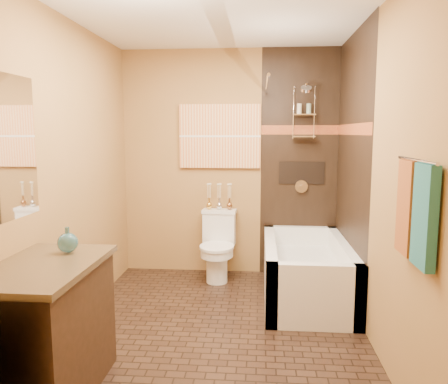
# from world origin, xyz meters

# --- Properties ---
(floor) EXTENTS (3.00, 3.00, 0.00)m
(floor) POSITION_xyz_m (0.00, 0.00, 0.00)
(floor) COLOR black
(floor) RESTS_ON ground
(wall_left) EXTENTS (0.02, 3.00, 2.50)m
(wall_left) POSITION_xyz_m (-1.20, 0.00, 1.25)
(wall_left) COLOR #A2713F
(wall_left) RESTS_ON floor
(wall_right) EXTENTS (0.02, 3.00, 2.50)m
(wall_right) POSITION_xyz_m (1.20, 0.00, 1.25)
(wall_right) COLOR #A2713F
(wall_right) RESTS_ON floor
(wall_back) EXTENTS (2.40, 0.02, 2.50)m
(wall_back) POSITION_xyz_m (0.00, 1.50, 1.25)
(wall_back) COLOR #A2713F
(wall_back) RESTS_ON floor
(wall_front) EXTENTS (2.40, 0.02, 2.50)m
(wall_front) POSITION_xyz_m (0.00, -1.50, 1.25)
(wall_front) COLOR #A2713F
(wall_front) RESTS_ON floor
(ceiling) EXTENTS (3.00, 3.00, 0.00)m
(ceiling) POSITION_xyz_m (0.00, 0.00, 2.50)
(ceiling) COLOR silver
(ceiling) RESTS_ON wall_back
(alcove_tile_back) EXTENTS (0.85, 0.01, 2.50)m
(alcove_tile_back) POSITION_xyz_m (0.78, 1.49, 1.25)
(alcove_tile_back) COLOR black
(alcove_tile_back) RESTS_ON wall_back
(alcove_tile_right) EXTENTS (0.01, 1.50, 2.50)m
(alcove_tile_right) POSITION_xyz_m (1.19, 0.75, 1.25)
(alcove_tile_right) COLOR black
(alcove_tile_right) RESTS_ON wall_right
(mosaic_band_back) EXTENTS (0.85, 0.01, 0.10)m
(mosaic_band_back) POSITION_xyz_m (0.78, 1.48, 1.62)
(mosaic_band_back) COLOR maroon
(mosaic_band_back) RESTS_ON alcove_tile_back
(mosaic_band_right) EXTENTS (0.01, 1.50, 0.10)m
(mosaic_band_right) POSITION_xyz_m (1.18, 0.75, 1.62)
(mosaic_band_right) COLOR maroon
(mosaic_band_right) RESTS_ON alcove_tile_right
(alcove_niche) EXTENTS (0.50, 0.01, 0.25)m
(alcove_niche) POSITION_xyz_m (0.80, 1.48, 1.15)
(alcove_niche) COLOR black
(alcove_niche) RESTS_ON alcove_tile_back
(shower_fixtures) EXTENTS (0.24, 0.33, 1.16)m
(shower_fixtures) POSITION_xyz_m (0.80, 1.38, 1.67)
(shower_fixtures) COLOR silver
(shower_fixtures) RESTS_ON floor
(curtain_rod) EXTENTS (0.03, 1.55, 0.03)m
(curtain_rod) POSITION_xyz_m (0.40, 0.75, 2.02)
(curtain_rod) COLOR silver
(curtain_rod) RESTS_ON wall_back
(towel_bar) EXTENTS (0.02, 0.55, 0.02)m
(towel_bar) POSITION_xyz_m (1.15, -1.05, 1.45)
(towel_bar) COLOR silver
(towel_bar) RESTS_ON wall_right
(towel_teal) EXTENTS (0.05, 0.22, 0.52)m
(towel_teal) POSITION_xyz_m (1.16, -1.18, 1.18)
(towel_teal) COLOR #1E6165
(towel_teal) RESTS_ON towel_bar
(towel_rust) EXTENTS (0.05, 0.22, 0.52)m
(towel_rust) POSITION_xyz_m (1.16, -0.92, 1.18)
(towel_rust) COLOR brown
(towel_rust) RESTS_ON towel_bar
(sunset_painting) EXTENTS (0.90, 0.04, 0.70)m
(sunset_painting) POSITION_xyz_m (-0.11, 1.48, 1.55)
(sunset_painting) COLOR orange
(sunset_painting) RESTS_ON wall_back
(bathtub) EXTENTS (0.80, 1.50, 0.55)m
(bathtub) POSITION_xyz_m (0.80, 0.75, 0.22)
(bathtub) COLOR white
(bathtub) RESTS_ON floor
(toilet) EXTENTS (0.38, 0.56, 0.74)m
(toilet) POSITION_xyz_m (-0.11, 1.22, 0.37)
(toilet) COLOR white
(toilet) RESTS_ON floor
(vanity) EXTENTS (0.58, 0.94, 0.83)m
(vanity) POSITION_xyz_m (-0.92, -1.00, 0.42)
(vanity) COLOR black
(vanity) RESTS_ON floor
(teal_bottle) EXTENTS (0.15, 0.15, 0.20)m
(teal_bottle) POSITION_xyz_m (-0.87, -0.75, 0.91)
(teal_bottle) COLOR #225B67
(teal_bottle) RESTS_ON vanity
(bud_vases) EXTENTS (0.29, 0.06, 0.28)m
(bud_vases) POSITION_xyz_m (-0.11, 1.39, 0.89)
(bud_vases) COLOR gold
(bud_vases) RESTS_ON toilet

